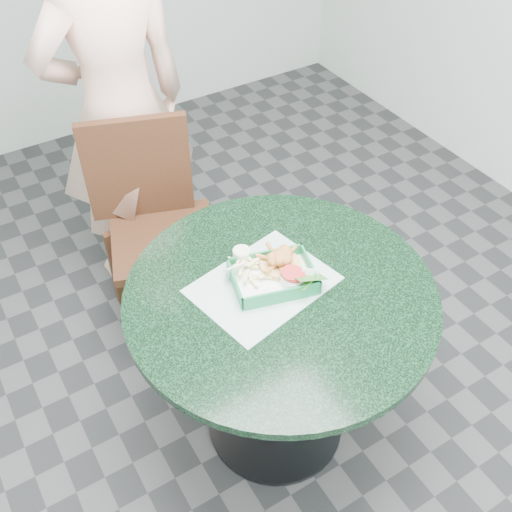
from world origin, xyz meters
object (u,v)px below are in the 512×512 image
cafe_table (279,331)px  sauce_ramekin (236,264)px  food_basket (273,283)px  diner_person (114,77)px  dining_chair (153,214)px  crab_sandwich (275,263)px

cafe_table → sauce_ramekin: (-0.07, 0.15, 0.22)m
food_basket → sauce_ramekin: 0.13m
diner_person → dining_chair: bearing=84.3°
food_basket → crab_sandwich: (0.04, 0.05, 0.03)m
cafe_table → food_basket: size_ratio=3.88×
cafe_table → diner_person: diner_person is taller
sauce_ramekin → food_basket: bearing=-56.2°
diner_person → cafe_table: bearing=91.8°
cafe_table → sauce_ramekin: bearing=115.0°
dining_chair → diner_person: (0.02, 0.29, 0.49)m
cafe_table → sauce_ramekin: sauce_ramekin is taller
dining_chair → food_basket: bearing=-64.6°
cafe_table → food_basket: bearing=89.8°
cafe_table → crab_sandwich: bearing=67.8°
diner_person → food_basket: diner_person is taller
dining_chair → crab_sandwich: bearing=-61.5°
cafe_table → sauce_ramekin: 0.28m
diner_person → sauce_ramekin: size_ratio=35.51×
cafe_table → dining_chair: 0.84m
sauce_ramekin → crab_sandwich: bearing=-29.8°
cafe_table → diner_person: 1.21m
dining_chair → crab_sandwich: size_ratio=7.05×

